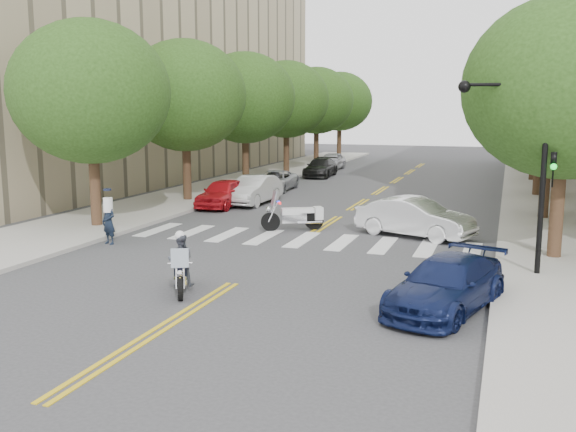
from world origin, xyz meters
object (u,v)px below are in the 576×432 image
at_px(motorcycle_police, 181,264).
at_px(officer_standing, 109,222).
at_px(motorcycle_parked, 298,216).
at_px(sedan_blue, 447,285).
at_px(convertible, 415,217).

distance_m(motorcycle_police, officer_standing, 7.16).
xyz_separation_m(motorcycle_parked, sedan_blue, (6.73, -8.82, 0.07)).
xyz_separation_m(convertible, sedan_blue, (2.04, -9.00, -0.10)).
height_order(convertible, sedan_blue, convertible).
relative_size(officer_standing, convertible, 0.36).
bearing_deg(motorcycle_police, officer_standing, -67.17).
height_order(motorcycle_police, motorcycle_parked, motorcycle_police).
distance_m(motorcycle_parked, convertible, 4.70).
xyz_separation_m(motorcycle_police, motorcycle_parked, (0.24, 9.47, -0.18)).
height_order(motorcycle_police, sedan_blue, motorcycle_police).
bearing_deg(motorcycle_parked, officer_standing, 100.03).
xyz_separation_m(motorcycle_police, convertible, (4.93, 9.66, -0.00)).
bearing_deg(convertible, motorcycle_police, 172.94).
bearing_deg(motorcycle_police, sedan_blue, 158.56).
distance_m(motorcycle_police, sedan_blue, 7.00).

